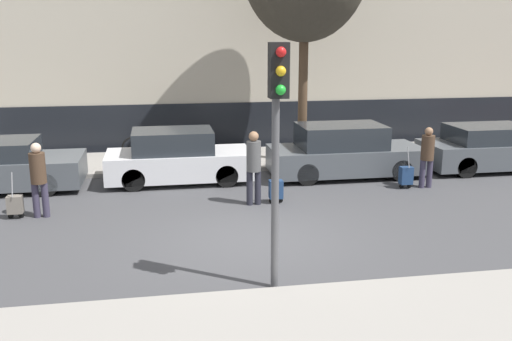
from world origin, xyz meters
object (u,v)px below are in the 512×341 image
pedestrian_center (254,163)px  pedestrian_left (38,176)px  parked_car_2 (344,152)px  trolley_center (276,189)px  trolley_left (15,205)px  pedestrian_right (427,154)px  parked_car_3 (491,149)px  traffic_light (277,119)px  parked_car_1 (177,158)px  trolley_right (406,175)px  parked_bicycle (150,147)px

pedestrian_center → pedestrian_left: bearing=-2.5°
parked_car_2 → trolley_center: size_ratio=3.91×
trolley_left → pedestrian_right: 10.15m
parked_car_3 → pedestrian_left: size_ratio=2.46×
pedestrian_left → pedestrian_right: size_ratio=1.04×
trolley_left → traffic_light: traffic_light is taller
parked_car_1 → pedestrian_left: 4.05m
trolley_center → pedestrian_center: bearing=-176.2°
traffic_light → parked_car_2: bearing=63.6°
trolley_left → traffic_light: (4.93, -4.52, 2.45)m
parked_car_2 → trolley_left: bearing=-164.0°
trolley_right → parked_car_1: bearing=163.7°
trolley_left → trolley_center: (5.91, 0.14, 0.02)m
trolley_left → pedestrian_right: (10.09, 0.83, 0.60)m
parked_car_3 → trolley_right: 3.75m
parked_car_1 → parked_car_2: 4.69m
trolley_left → pedestrian_center: size_ratio=0.59×
traffic_light → parked_bicycle: size_ratio=2.19×
pedestrian_left → pedestrian_center: pedestrian_center is taller
pedestrian_left → trolley_right: 9.06m
parked_car_2 → parked_car_3: size_ratio=1.04×
trolley_left → pedestrian_center: (5.36, 0.11, 0.70)m
pedestrian_center → trolley_left: bearing=-2.7°
parked_car_1 → trolley_center: size_ratio=3.55×
pedestrian_right → parked_bicycle: size_ratio=0.91×
pedestrian_left → trolley_center: bearing=2.9°
traffic_light → trolley_left: bearing=137.5°
trolley_left → trolley_right: trolley_right is taller
parked_car_2 → parked_car_1: bearing=177.9°
parked_car_2 → trolley_center: parked_car_2 is taller
parked_car_1 → parked_bicycle: size_ratio=2.21×
traffic_light → trolley_center: bearing=78.1°
pedestrian_center → parked_car_2: bearing=-146.6°
trolley_center → pedestrian_right: (4.18, 0.69, 0.57)m
pedestrian_center → trolley_center: 0.87m
pedestrian_left → pedestrian_right: bearing=6.3°
parked_car_1 → trolley_center: parked_car_1 is taller
parked_car_3 → parked_car_2: bearing=-179.6°
trolley_center → pedestrian_right: bearing=9.4°
pedestrian_left → trolley_right: size_ratio=1.50×
trolley_right → parked_car_3: bearing=24.9°
trolley_left → trolley_center: size_ratio=0.96×
pedestrian_right → trolley_right: bearing=-179.9°
parked_car_3 → pedestrian_right: size_ratio=2.57×
trolley_left → pedestrian_left: bearing=-1.2°
parked_car_1 → parked_car_2: (4.69, -0.17, 0.02)m
parked_car_3 → trolley_center: (-7.03, -2.28, -0.29)m
trolley_right → parked_bicycle: 7.89m
trolley_left → parked_bicycle: bearing=60.4°
trolley_left → parked_bicycle: parked_bicycle is taller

